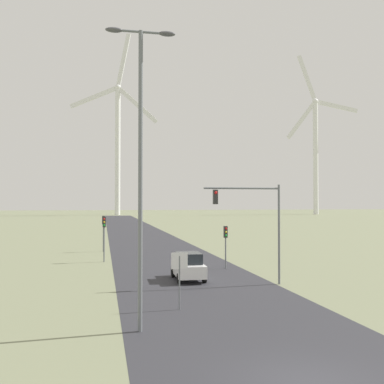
{
  "coord_description": "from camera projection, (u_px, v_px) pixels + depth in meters",
  "views": [
    {
      "loc": [
        -5.78,
        -12.06,
        5.18
      ],
      "look_at": [
        0.0,
        17.0,
        5.88
      ],
      "focal_mm": 42.0,
      "sensor_mm": 36.0,
      "label": 1
    }
  ],
  "objects": [
    {
      "name": "traffic_light_post_mid_left",
      "position": [
        103.0,
        225.0,
        47.28
      ],
      "size": [
        0.28,
        0.33,
        3.78
      ],
      "color": "slate",
      "rests_on": "ground"
    },
    {
      "name": "wind_turbine_center",
      "position": [
        316.0,
        145.0,
        197.54
      ],
      "size": [
        35.01,
        2.7,
        69.92
      ],
      "color": "white",
      "rests_on": "ground"
    },
    {
      "name": "traffic_light_post_near_right",
      "position": [
        226.0,
        237.0,
        35.11
      ],
      "size": [
        0.28,
        0.34,
        3.33
      ],
      "color": "slate",
      "rests_on": "ground"
    },
    {
      "name": "road_surface",
      "position": [
        147.0,
        241.0,
        59.89
      ],
      "size": [
        10.0,
        240.0,
        0.01
      ],
      "color": "#2D2D33",
      "rests_on": "ground"
    },
    {
      "name": "streetlamp",
      "position": [
        140.0,
        147.0,
        18.15
      ],
      "size": [
        2.85,
        0.32,
        12.23
      ],
      "color": "slate",
      "rests_on": "ground"
    },
    {
      "name": "car_approaching",
      "position": [
        188.0,
        266.0,
        30.03
      ],
      "size": [
        1.9,
        4.14,
        1.83
      ],
      "color": "white",
      "rests_on": "ground"
    },
    {
      "name": "traffic_light_mast_overhead",
      "position": [
        254.0,
        213.0,
        28.23
      ],
      "size": [
        4.98,
        0.34,
        6.33
      ],
      "color": "slate",
      "rests_on": "ground"
    },
    {
      "name": "traffic_light_post_near_left",
      "position": [
        104.0,
        229.0,
        39.12
      ],
      "size": [
        0.28,
        0.34,
        3.93
      ],
      "color": "slate",
      "rests_on": "ground"
    },
    {
      "name": "wind_turbine_left",
      "position": [
        118.0,
        136.0,
        186.84
      ],
      "size": [
        36.07,
        16.42,
        75.67
      ],
      "color": "white",
      "rests_on": "ground"
    },
    {
      "name": "ground_plane",
      "position": [
        308.0,
        384.0,
        12.83
      ],
      "size": [
        600.0,
        600.0,
        0.0
      ],
      "primitive_type": "plane",
      "color": "#757A5B"
    },
    {
      "name": "stop_sign_near",
      "position": [
        179.0,
        270.0,
        21.7
      ],
      "size": [
        0.81,
        0.07,
        2.77
      ],
      "color": "slate",
      "rests_on": "ground"
    }
  ]
}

